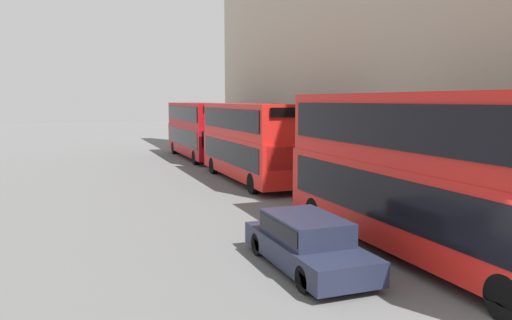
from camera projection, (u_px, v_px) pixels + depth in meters
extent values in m
cube|color=red|center=(420.00, 205.00, 13.94)|extent=(2.55, 11.44, 2.28)
cube|color=red|center=(423.00, 129.00, 13.69)|extent=(2.50, 11.21, 1.97)
cube|color=black|center=(420.00, 195.00, 13.91)|extent=(2.59, 10.53, 1.28)
cube|color=black|center=(423.00, 125.00, 13.68)|extent=(2.59, 10.53, 1.18)
cylinder|color=black|center=(508.00, 298.00, 9.84)|extent=(0.30, 1.00, 1.00)
cylinder|color=black|center=(316.00, 212.00, 17.50)|extent=(0.30, 1.00, 1.00)
cylinder|color=black|center=(370.00, 207.00, 18.28)|extent=(0.30, 1.00, 1.00)
cube|color=red|center=(251.00, 156.00, 26.90)|extent=(2.55, 10.07, 2.09)
cube|color=red|center=(251.00, 120.00, 26.67)|extent=(2.50, 9.87, 1.76)
cube|color=black|center=(251.00, 151.00, 26.87)|extent=(2.59, 9.27, 1.17)
cube|color=black|center=(251.00, 118.00, 26.66)|extent=(2.59, 9.27, 1.06)
cube|color=black|center=(289.00, 158.00, 22.20)|extent=(2.17, 0.06, 1.05)
cube|color=black|center=(289.00, 112.00, 21.95)|extent=(1.78, 0.06, 0.42)
cylinder|color=black|center=(253.00, 183.00, 23.42)|extent=(0.30, 1.00, 1.00)
cylinder|color=black|center=(296.00, 181.00, 24.21)|extent=(0.30, 1.00, 1.00)
cylinder|color=black|center=(213.00, 166.00, 29.82)|extent=(0.30, 1.00, 1.00)
cylinder|color=black|center=(249.00, 164.00, 30.60)|extent=(0.30, 1.00, 1.00)
cube|color=#A80F14|center=(198.00, 140.00, 37.73)|extent=(2.55, 10.54, 2.12)
cube|color=#A80F14|center=(198.00, 114.00, 37.50)|extent=(2.50, 10.33, 1.72)
cube|color=black|center=(198.00, 136.00, 37.70)|extent=(2.59, 9.70, 1.19)
cube|color=black|center=(198.00, 113.00, 37.49)|extent=(2.59, 9.70, 1.03)
cube|color=black|center=(218.00, 139.00, 32.80)|extent=(2.17, 0.06, 1.06)
cube|color=black|center=(217.00, 109.00, 32.56)|extent=(1.78, 0.06, 0.41)
cylinder|color=black|center=(196.00, 157.00, 34.03)|extent=(0.30, 1.00, 1.00)
cylinder|color=black|center=(227.00, 156.00, 34.81)|extent=(0.30, 1.00, 1.00)
cylinder|color=black|center=(174.00, 148.00, 40.86)|extent=(0.30, 1.00, 1.00)
cylinder|color=black|center=(201.00, 147.00, 41.64)|extent=(0.30, 1.00, 1.00)
cube|color=#1E2338|center=(307.00, 250.00, 13.05)|extent=(1.82, 4.66, 0.60)
cube|color=#1E2338|center=(305.00, 227.00, 13.09)|extent=(1.60, 2.57, 0.60)
cube|color=black|center=(305.00, 226.00, 13.08)|extent=(1.63, 2.44, 0.38)
cylinder|color=black|center=(305.00, 279.00, 11.40)|extent=(0.22, 0.64, 0.64)
cylinder|color=black|center=(365.00, 271.00, 11.96)|extent=(0.22, 0.64, 0.64)
cylinder|color=black|center=(259.00, 244.00, 14.18)|extent=(0.22, 0.64, 0.64)
cylinder|color=black|center=(309.00, 239.00, 14.73)|extent=(0.22, 0.64, 0.64)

